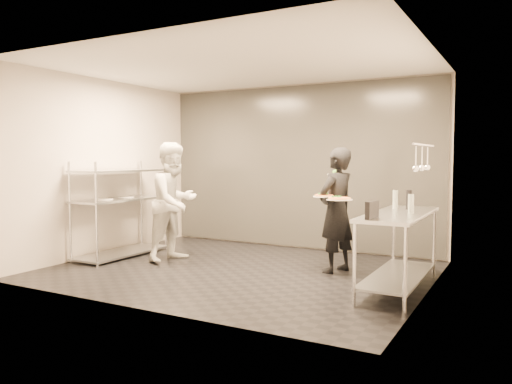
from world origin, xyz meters
The scene contains 13 objects.
room_shell centered at (0.00, 1.18, 1.40)m, with size 5.00×4.00×2.80m.
pass_rack centered at (-2.15, 0.00, 0.77)m, with size 0.60×1.60×1.50m.
prep_counter centered at (2.18, 0.00, 0.63)m, with size 0.60×1.80×0.92m.
utensil_rail centered at (2.43, 0.00, 1.55)m, with size 0.07×1.20×0.31m.
waiter centered at (1.22, 0.56, 0.85)m, with size 0.62×0.41×1.69m, color black.
chef centered at (-1.20, 0.13, 0.89)m, with size 0.87×0.68×1.78m, color silver.
pizza_plate_near centered at (1.10, 0.39, 1.05)m, with size 0.29×0.29×0.05m.
pizza_plate_far centered at (1.34, 0.31, 1.03)m, with size 0.35×0.35×0.05m.
salad_plate centered at (1.12, 0.85, 1.34)m, with size 0.27×0.27×0.07m.
pos_monitor centered at (2.06, -0.72, 1.01)m, with size 0.05×0.26×0.19m, color black.
bottle_green centered at (2.04, 0.42, 1.04)m, with size 0.07×0.07×0.23m, color gray.
bottle_clear centered at (2.31, -0.01, 1.03)m, with size 0.07×0.07×0.22m, color gray.
bottle_dark centered at (2.20, 0.41, 1.04)m, with size 0.07×0.07×0.24m, color black.
Camera 1 is at (3.48, -5.85, 1.56)m, focal length 35.00 mm.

